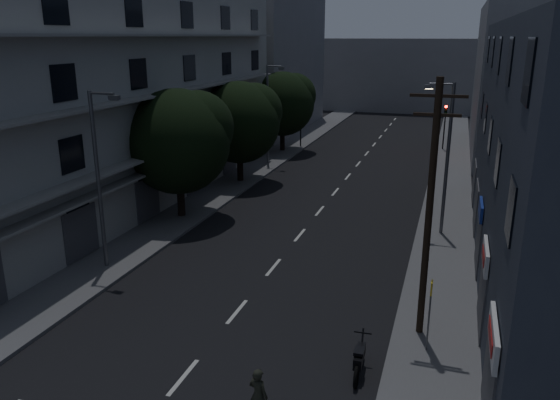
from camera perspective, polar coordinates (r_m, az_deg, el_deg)
The scene contains 19 objects.
ground at distance 38.45m, azimuth 5.96°, elevation 1.05°, with size 160.00×160.00×0.00m, color black.
sidewalk_left at distance 40.56m, azimuth -4.45°, elevation 2.04°, with size 3.00×90.00×0.15m, color #565659.
sidewalk_right at distance 37.69m, azimuth 17.17°, elevation 0.17°, with size 3.00×90.00×0.15m, color #565659.
lane_markings at distance 44.39m, azimuth 7.66°, elevation 3.14°, with size 0.15×60.50×0.01m.
building_left at distance 35.31m, azimuth -15.99°, elevation 10.67°, with size 7.00×36.00×14.00m.
building_far_left at distance 62.42m, azimuth -0.35°, elevation 14.62°, with size 6.00×20.00×16.00m, color slate.
building_far_right at distance 53.58m, azimuth 23.12°, elevation 11.35°, with size 6.00×20.00×13.00m, color slate.
building_far_end at distance 81.77m, azimuth 12.89°, elevation 12.63°, with size 24.00×8.00×10.00m, color slate.
tree_near at distance 31.84m, azimuth -10.50°, elevation 6.44°, with size 6.03×6.03×7.43m.
tree_mid at distance 39.48m, azimuth -4.18°, elevation 8.41°, with size 5.85×5.85×7.20m.
tree_far at distance 50.38m, azimuth 0.34°, elevation 10.26°, with size 5.79×5.79×7.16m.
traffic_signal_far_right at distance 53.22m, azimuth 16.88°, elevation 8.23°, with size 0.28×0.37×4.10m.
traffic_signal_far_left at distance 52.51m, azimuth 2.18°, elevation 8.83°, with size 0.28×0.37×4.10m.
street_lamp_left_near at distance 25.35m, azimuth -18.32°, elevation 2.76°, with size 1.51×0.25×8.00m.
street_lamp_right at distance 29.66m, azimuth 16.93°, elevation 4.84°, with size 1.51×0.25×8.00m.
street_lamp_left_far at distance 45.12m, azimuth -1.17°, elevation 9.44°, with size 1.51×0.25×8.00m.
utility_pole at distance 19.00m, azimuth 15.36°, elevation -0.68°, with size 1.80×0.24×9.00m.
bus_stop_sign at distance 19.02m, azimuth 15.42°, elevation -10.37°, with size 0.06×0.35×2.52m.
motorcycle at distance 18.22m, azimuth 8.29°, elevation -16.20°, with size 0.58×2.00×1.28m.
Camera 1 is at (7.50, -11.25, 10.38)m, focal length 35.00 mm.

